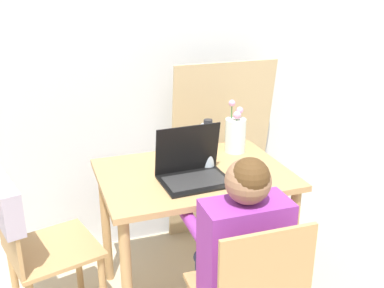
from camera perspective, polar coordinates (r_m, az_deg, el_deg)
name	(u,v)px	position (r m, az deg, el deg)	size (l,w,h in m)	color
wall_back	(113,56)	(2.75, -9.98, 10.98)	(6.40, 0.05, 2.50)	silver
dining_table	(194,192)	(2.34, 0.22, -6.14)	(0.95, 0.69, 0.75)	tan
chair_spare	(25,231)	(2.25, -20.46, -10.26)	(0.52, 0.49, 0.86)	tan
person_seated	(240,242)	(1.90, 6.12, -12.32)	(0.36, 0.43, 1.06)	purple
laptop	(192,168)	(2.19, 0.01, -3.01)	(0.34, 0.27, 0.26)	black
flower_vase	(235,134)	(2.53, 5.54, 1.33)	(0.12, 0.12, 0.30)	silver
water_bottle	(208,145)	(2.31, 2.01, -0.14)	(0.08, 0.08, 0.26)	silver
cardboard_panel	(220,152)	(2.96, 3.56, -1.02)	(0.67, 0.19, 1.22)	tan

